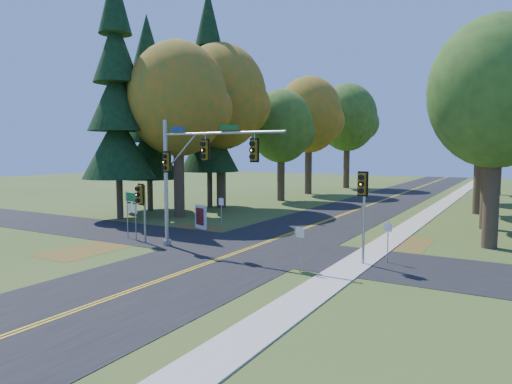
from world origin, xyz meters
The scene contains 30 objects.
ground centered at (0.00, 0.00, 0.00)m, with size 160.00×160.00×0.00m, color #34521D.
road_main centered at (0.00, 0.00, 0.01)m, with size 8.00×160.00×0.02m, color black.
road_cross centered at (0.00, 2.00, 0.01)m, with size 60.00×6.00×0.02m, color black.
centerline_left centered at (-0.10, 0.00, 0.03)m, with size 0.10×160.00×0.01m, color gold.
centerline_right centered at (0.10, 0.00, 0.03)m, with size 0.10×160.00×0.01m, color gold.
sidewalk_east centered at (6.20, 0.00, 0.03)m, with size 1.60×160.00×0.06m, color #9E998E.
leaf_patch_w_near centered at (-6.50, 4.00, 0.01)m, with size 4.00×6.00×0.00m, color brown.
leaf_patch_e centered at (6.80, 6.00, 0.01)m, with size 3.50×8.00×0.00m, color brown.
leaf_patch_w_far centered at (-7.50, -3.00, 0.01)m, with size 3.00×5.00×0.00m, color brown.
tree_w_a centered at (-11.13, 9.38, 9.49)m, with size 8.00×8.00×14.15m.
tree_e_a centered at (11.57, 8.77, 8.53)m, with size 7.20×7.20×12.73m.
tree_w_b centered at (-11.72, 16.29, 10.37)m, with size 8.60×8.60×15.38m.
tree_e_b centered at (10.97, 15.58, 8.90)m, with size 7.60×7.60×13.33m.
tree_w_c centered at (-9.54, 24.47, 7.94)m, with size 6.80×6.80×11.91m.
tree_e_c centered at (9.88, 23.69, 10.66)m, with size 8.80×8.80×15.79m.
tree_w_d centered at (-10.13, 33.18, 9.78)m, with size 8.20×8.20×14.56m.
tree_e_d centered at (9.26, 32.87, 8.24)m, with size 7.00×7.00×12.32m.
tree_w_e centered at (-8.92, 44.09, 10.07)m, with size 8.40×8.40×14.97m.
tree_e_e centered at (10.47, 43.58, 9.19)m, with size 7.80×7.80×13.74m.
pine_a centered at (-14.50, 6.00, 9.18)m, with size 5.60×5.60×19.48m.
pine_b centered at (-16.00, 11.00, 8.16)m, with size 5.60×5.60×17.31m.
pine_c centered at (-13.00, 16.00, 9.69)m, with size 5.60×5.60×20.56m.
traffic_mast centered at (-2.57, 0.04, 4.59)m, with size 7.87×0.71×7.13m.
east_signal_pole centered at (6.51, 1.29, 3.38)m, with size 0.52×0.60×4.46m.
ped_signal_pole centered at (-6.10, -0.22, 2.62)m, with size 0.55×0.65×3.52m.
route_sign_cluster centered at (-7.64, 0.52, 2.06)m, with size 1.33×0.38×2.92m.
info_kiosk centered at (-6.22, 5.60, 0.82)m, with size 1.18×0.54×1.64m.
reg_sign_e_north centered at (7.45, 2.39, 1.39)m, with size 0.39×0.07×2.03m.
reg_sign_e_south centered at (4.54, -1.40, 1.44)m, with size 0.40×0.08×2.10m.
reg_sign_w centered at (-4.52, 5.63, 1.57)m, with size 0.44×0.11×2.30m.
Camera 1 is at (12.85, -19.55, 5.43)m, focal length 32.00 mm.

